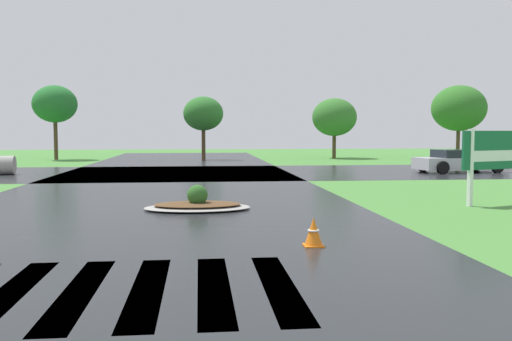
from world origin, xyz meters
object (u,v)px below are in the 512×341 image
object	(u,v)px
median_island	(198,204)
car_dark_suv	(459,161)
traffic_cone	(313,233)
estate_billboard	(498,154)

from	to	relation	value
median_island	car_dark_suv	xyz separation A→B (m)	(13.36, 12.11, 0.41)
median_island	traffic_cone	xyz separation A→B (m)	(2.16, -5.01, 0.12)
estate_billboard	median_island	bearing A→B (deg)	-18.09
estate_billboard	median_island	distance (m)	8.85
median_island	car_dark_suv	bearing A→B (deg)	42.18
estate_billboard	median_island	size ratio (longest dim) A/B	0.93
estate_billboard	traffic_cone	distance (m)	8.53
car_dark_suv	traffic_cone	bearing A→B (deg)	-131.15
car_dark_suv	traffic_cone	xyz separation A→B (m)	(-11.20, -17.12, -0.29)
estate_billboard	traffic_cone	world-z (taller)	estate_billboard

